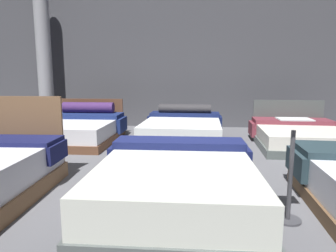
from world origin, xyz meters
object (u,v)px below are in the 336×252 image
Objects in this scene: support_pillar at (44,60)px; bed_3 at (78,129)px; bed_5 at (299,136)px; price_sign at (290,183)px; bed_1 at (176,185)px; bed_4 at (182,131)px.

bed_3 is at bearing -47.31° from support_pillar.
bed_5 is 3.36m from price_sign.
bed_5 reaches higher than bed_1.
support_pillar is (-1.44, 1.56, 1.50)m from bed_3.
bed_4 is (2.18, -0.13, 0.01)m from bed_3.
bed_5 is at bearing -1.45° from bed_3.
bed_5 is at bearing 53.41° from bed_1.
price_sign reaches higher than bed_1.
bed_1 is 1.06m from price_sign.
support_pillar is at bearing 134.46° from price_sign.
bed_5 is at bearing -15.76° from support_pillar.
bed_1 is at bearing 170.79° from price_sign.
support_pillar reaches higher than price_sign.
bed_3 is 2.12× the size of price_sign.
bed_3 is 0.58× the size of support_pillar.
support_pillar is (-3.68, 4.64, 1.50)m from bed_1.
bed_4 is 3.31m from price_sign.
price_sign reaches higher than bed_4.
bed_1 is 0.95× the size of bed_5.
bed_1 is at bearing -51.58° from support_pillar.
bed_1 is 3.69m from bed_5.
bed_1 is 2.04× the size of price_sign.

